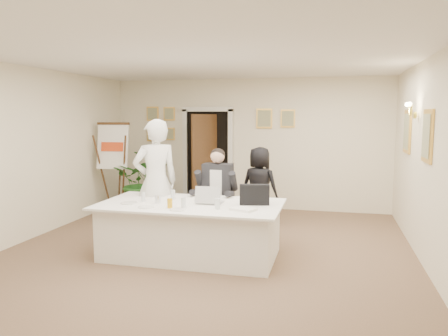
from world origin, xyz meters
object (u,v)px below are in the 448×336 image
at_px(seated_man, 217,194).
at_px(laptop_bag, 254,195).
at_px(standing_man, 156,182).
at_px(potted_palm, 144,181).
at_px(laptop, 210,193).
at_px(oj_glass, 170,203).
at_px(flip_chart, 115,172).
at_px(steel_jug, 158,199).
at_px(paper_stack, 243,209).
at_px(conference_table, 191,229).
at_px(standing_woman, 259,186).

distance_m(seated_man, laptop_bag, 1.12).
height_order(standing_man, potted_palm, standing_man).
distance_m(laptop, laptop_bag, 0.64).
bearing_deg(oj_glass, standing_man, 123.07).
relative_size(flip_chart, steel_jug, 16.69).
height_order(paper_stack, oj_glass, oj_glass).
bearing_deg(oj_glass, laptop, 46.80).
xyz_separation_m(conference_table, laptop, (0.27, 0.09, 0.52)).
bearing_deg(standing_woman, conference_table, 87.40).
distance_m(laptop, oj_glass, 0.64).
relative_size(laptop, oj_glass, 2.90).
bearing_deg(seated_man, laptop, -70.97).
bearing_deg(standing_woman, steel_jug, 77.62).
bearing_deg(laptop_bag, flip_chart, 133.22).
bearing_deg(oj_glass, steel_jug, 136.36).
bearing_deg(conference_table, potted_palm, 126.36).
xyz_separation_m(potted_palm, steel_jug, (1.37, -2.59, 0.18)).
xyz_separation_m(standing_man, paper_stack, (1.55, -0.77, -0.19)).
bearing_deg(standing_man, seated_man, 168.22).
bearing_deg(flip_chart, laptop_bag, -33.60).
relative_size(flip_chart, potted_palm, 1.40).
height_order(flip_chart, laptop_bag, flip_chart).
bearing_deg(paper_stack, potted_palm, 133.78).
bearing_deg(paper_stack, seated_man, 119.29).
height_order(conference_table, potted_palm, potted_palm).
distance_m(potted_palm, laptop, 3.20).
bearing_deg(flip_chart, standing_woman, -5.57).
bearing_deg(standing_man, laptop, 120.40).
bearing_deg(laptop_bag, conference_table, 173.51).
bearing_deg(conference_table, laptop, 18.04).
distance_m(seated_man, flip_chart, 2.88).
xyz_separation_m(conference_table, steel_jug, (-0.46, -0.10, 0.44)).
distance_m(potted_palm, laptop_bag, 3.64).
relative_size(standing_man, oj_glass, 15.09).
bearing_deg(laptop, flip_chart, 138.25).
bearing_deg(laptop_bag, paper_stack, -115.37).
relative_size(conference_table, steel_jug, 23.52).
bearing_deg(laptop_bag, steel_jug, 175.41).
relative_size(seated_man, oj_glass, 11.62).
bearing_deg(laptop, standing_woman, 76.11).
xyz_separation_m(laptop_bag, paper_stack, (-0.08, -0.38, -0.13)).
bearing_deg(steel_jug, oj_glass, -43.64).
xyz_separation_m(standing_woman, potted_palm, (-2.50, 0.50, -0.07)).
distance_m(standing_man, laptop, 1.08).
xyz_separation_m(seated_man, laptop, (0.12, -0.83, 0.16)).
height_order(oj_glass, steel_jug, oj_glass).
xyz_separation_m(standing_man, standing_woman, (1.40, 1.50, -0.25)).
xyz_separation_m(paper_stack, steel_jug, (-1.28, 0.18, 0.04)).
bearing_deg(standing_man, standing_woman, -170.71).
bearing_deg(paper_stack, laptop_bag, 77.81).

